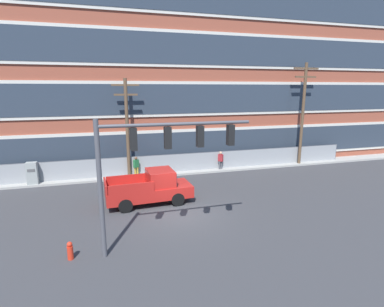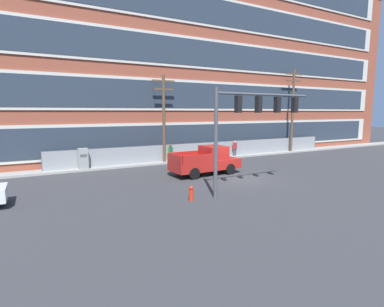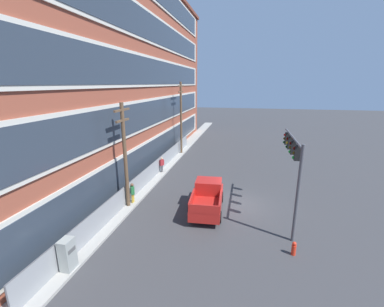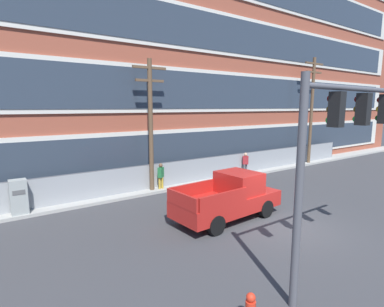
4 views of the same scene
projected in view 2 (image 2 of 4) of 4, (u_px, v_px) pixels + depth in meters
The scene contains 12 objects.
ground_plane at pixel (240, 178), 20.61m from camera, with size 160.00×160.00×0.00m, color #38383A.
sidewalk_building_side at pixel (186, 160), 27.80m from camera, with size 80.00×1.62×0.16m, color #9E9B93.
brick_mill_building at pixel (193, 64), 34.38m from camera, with size 51.54×12.46×19.93m.
chain_link_fence at pixel (211, 150), 28.91m from camera, with size 29.37×0.06×1.64m.
traffic_signal_mast at pixel (251, 115), 16.31m from camera, with size 6.48×0.43×5.77m.
pickup_truck_red at pixel (207, 161), 21.74m from camera, with size 5.29×2.33×2.05m.
utility_pole_near_corner at pixel (164, 116), 25.89m from camera, with size 2.04×0.26×7.64m.
utility_pole_midblock at pixel (293, 108), 32.89m from camera, with size 2.41×0.26×9.07m.
electrical_cabinet at pixel (83, 160), 23.01m from camera, with size 0.71×0.55×1.76m.
pedestrian_near_cabinet at pixel (235, 148), 29.89m from camera, with size 0.46×0.44×1.69m.
pedestrian_by_fence at pixel (170, 152), 26.50m from camera, with size 0.46×0.43×1.69m.
fire_hydrant at pixel (191, 193), 15.30m from camera, with size 0.24×0.24×0.78m.
Camera 2 is at (-12.53, -16.17, 4.52)m, focal length 28.00 mm.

